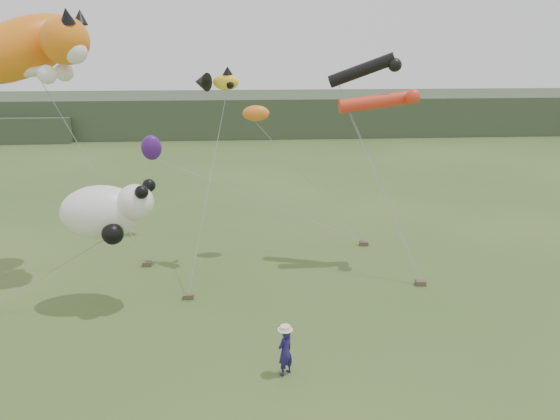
# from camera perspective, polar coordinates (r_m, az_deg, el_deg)

# --- Properties ---
(ground) EXTENTS (120.00, 120.00, 0.00)m
(ground) POSITION_cam_1_polar(r_m,az_deg,el_deg) (18.40, -0.39, -13.82)
(ground) COLOR #385123
(ground) RESTS_ON ground
(headland) EXTENTS (90.00, 13.00, 4.00)m
(headland) POSITION_cam_1_polar(r_m,az_deg,el_deg) (60.94, -6.18, 9.93)
(headland) COLOR #2D3D28
(headland) RESTS_ON ground
(festival_attendant) EXTENTS (0.65, 0.64, 1.51)m
(festival_attendant) POSITION_cam_1_polar(r_m,az_deg,el_deg) (16.57, 0.54, -14.58)
(festival_attendant) COLOR navy
(festival_attendant) RESTS_ON ground
(sandbag_anchors) EXTENTS (16.85, 6.33, 0.20)m
(sandbag_anchors) POSITION_cam_1_polar(r_m,az_deg,el_deg) (22.96, -5.13, -7.00)
(sandbag_anchors) COLOR brown
(sandbag_anchors) RESTS_ON ground
(cat_kite) EXTENTS (6.44, 4.62, 3.77)m
(cat_kite) POSITION_cam_1_polar(r_m,az_deg,el_deg) (23.94, -24.63, 15.16)
(cat_kite) COLOR orange
(cat_kite) RESTS_ON ground
(fish_kite) EXTENTS (2.13, 1.40, 1.02)m
(fish_kite) POSITION_cam_1_polar(r_m,az_deg,el_deg) (23.11, -6.62, 13.19)
(fish_kite) COLOR yellow
(fish_kite) RESTS_ON ground
(tube_kites) EXTENTS (3.62, 2.04, 2.43)m
(tube_kites) POSITION_cam_1_polar(r_m,az_deg,el_deg) (23.34, 10.03, 12.53)
(tube_kites) COLOR black
(tube_kites) RESTS_ON ground
(panda_kite) EXTENTS (3.43, 2.22, 2.13)m
(panda_kite) POSITION_cam_1_polar(r_m,az_deg,el_deg) (20.56, -17.64, -0.12)
(panda_kite) COLOR white
(panda_kite) RESTS_ON ground
(misc_kites) EXTENTS (6.19, 3.75, 2.98)m
(misc_kites) POSITION_cam_1_polar(r_m,az_deg,el_deg) (26.21, -9.35, 7.75)
(misc_kites) COLOR orange
(misc_kites) RESTS_ON ground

